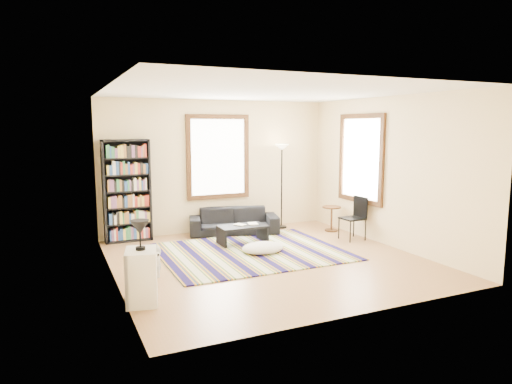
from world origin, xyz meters
name	(u,v)px	position (x,y,z in m)	size (l,w,h in m)	color
floor	(268,263)	(0.00, 0.00, -0.05)	(5.00, 5.00, 0.10)	#9D6D47
ceiling	(269,88)	(0.00, 0.00, 2.85)	(5.00, 5.00, 0.10)	white
wall_back	(217,166)	(0.00, 2.55, 1.40)	(5.00, 0.10, 2.80)	beige
wall_front	(365,200)	(0.00, -2.55, 1.40)	(5.00, 0.10, 2.80)	beige
wall_left	(107,186)	(-2.55, 0.00, 1.40)	(0.10, 5.00, 2.80)	beige
wall_right	(390,172)	(2.55, 0.00, 1.40)	(0.10, 5.00, 2.80)	beige
window_back	(218,157)	(0.00, 2.47, 1.60)	(1.20, 0.06, 1.60)	white
window_right	(361,159)	(2.47, 0.80, 1.60)	(0.06, 1.20, 1.60)	white
rug	(252,252)	(-0.06, 0.56, 0.01)	(3.21, 2.57, 0.02)	#130C40
sofa	(234,221)	(0.19, 2.05, 0.27)	(1.85, 0.72, 0.54)	black
bookshelf	(127,191)	(-1.94, 2.32, 1.00)	(0.90, 0.30, 2.00)	black
coffee_table	(242,235)	(0.02, 1.18, 0.18)	(0.90, 0.50, 0.36)	black
book_a	(237,225)	(-0.08, 1.18, 0.37)	(0.21, 0.16, 0.02)	beige
book_b	(248,224)	(0.17, 1.23, 0.37)	(0.18, 0.24, 0.02)	beige
floor_cushion	(263,248)	(0.10, 0.43, 0.10)	(0.77, 0.58, 0.19)	beige
floor_lamp	(282,186)	(1.37, 2.15, 0.93)	(0.30, 0.30, 1.86)	black
side_table	(331,219)	(2.20, 1.40, 0.27)	(0.40, 0.40, 0.54)	#4B2D12
folding_chair	(352,218)	(2.15, 0.59, 0.43)	(0.42, 0.40, 0.86)	black
white_cabinet	(142,277)	(-2.30, -1.05, 0.35)	(0.38, 0.50, 0.70)	white
table_lamp	(140,235)	(-2.30, -1.05, 0.89)	(0.24, 0.24, 0.38)	black
dog	(150,259)	(-1.99, -0.01, 0.25)	(0.36, 0.51, 0.51)	silver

